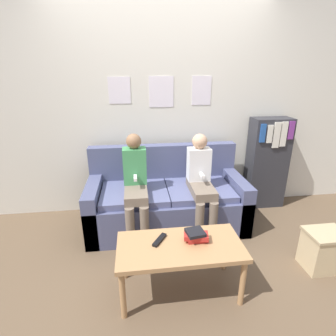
{
  "coord_description": "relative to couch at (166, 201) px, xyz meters",
  "views": [
    {
      "loc": [
        -0.33,
        -2.17,
        1.7
      ],
      "look_at": [
        0.0,
        0.38,
        0.75
      ],
      "focal_mm": 28.0,
      "sensor_mm": 36.0,
      "label": 1
    }
  ],
  "objects": [
    {
      "name": "coffee_table",
      "position": [
        -0.02,
        -1.03,
        0.1
      ],
      "size": [
        0.97,
        0.48,
        0.44
      ],
      "color": "#AD7F51",
      "rests_on": "ground_plane"
    },
    {
      "name": "person_right",
      "position": [
        0.35,
        -0.2,
        0.31
      ],
      "size": [
        0.24,
        0.55,
        1.09
      ],
      "color": "#756656",
      "rests_on": "ground_plane"
    },
    {
      "name": "couch",
      "position": [
        0.0,
        0.0,
        0.0
      ],
      "size": [
        1.74,
        0.8,
        0.88
      ],
      "color": "#4C5175",
      "rests_on": "ground_plane"
    },
    {
      "name": "ground_plane",
      "position": [
        0.0,
        -0.52,
        -0.29
      ],
      "size": [
        10.0,
        10.0,
        0.0
      ],
      "primitive_type": "plane",
      "color": "brown"
    },
    {
      "name": "wall_back",
      "position": [
        0.0,
        0.49,
        1.01
      ],
      "size": [
        8.0,
        0.07,
        2.6
      ],
      "color": "silver",
      "rests_on": "ground_plane"
    },
    {
      "name": "bookshelf",
      "position": [
        1.35,
        0.31,
        0.3
      ],
      "size": [
        0.48,
        0.27,
        1.17
      ],
      "color": "#2D2D33",
      "rests_on": "ground_plane"
    },
    {
      "name": "storage_box",
      "position": [
        1.31,
        -0.93,
        -0.11
      ],
      "size": [
        0.34,
        0.28,
        0.37
      ],
      "color": "#CCB284",
      "rests_on": "ground_plane"
    },
    {
      "name": "person_left",
      "position": [
        -0.34,
        -0.19,
        0.32
      ],
      "size": [
        0.24,
        0.55,
        1.11
      ],
      "color": "#756656",
      "rests_on": "ground_plane"
    },
    {
      "name": "tv_remote",
      "position": [
        -0.18,
        -0.96,
        0.16
      ],
      "size": [
        0.13,
        0.16,
        0.02
      ],
      "rotation": [
        0.0,
        0.0,
        -0.59
      ],
      "color": "black",
      "rests_on": "coffee_table"
    },
    {
      "name": "book_stack",
      "position": [
        0.11,
        -0.99,
        0.2
      ],
      "size": [
        0.2,
        0.15,
        0.09
      ],
      "color": "red",
      "rests_on": "coffee_table"
    }
  ]
}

